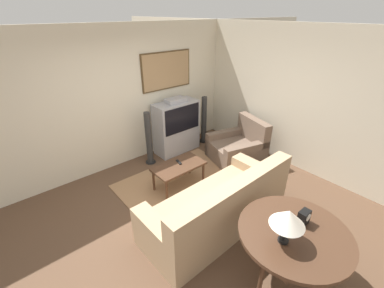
# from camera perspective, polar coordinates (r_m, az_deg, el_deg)

# --- Properties ---
(ground_plane) EXTENTS (12.00, 12.00, 0.00)m
(ground_plane) POSITION_cam_1_polar(r_m,az_deg,el_deg) (4.21, -0.88, -15.41)
(ground_plane) COLOR brown
(wall_back) EXTENTS (12.00, 0.10, 2.70)m
(wall_back) POSITION_cam_1_polar(r_m,az_deg,el_deg) (5.15, -16.32, 9.39)
(wall_back) COLOR beige
(wall_back) RESTS_ON ground_plane
(wall_right) EXTENTS (0.06, 12.00, 2.70)m
(wall_right) POSITION_cam_1_polar(r_m,az_deg,el_deg) (5.38, 21.42, 9.27)
(wall_right) COLOR beige
(wall_right) RESTS_ON ground_plane
(area_rug) EXTENTS (2.21, 1.81, 0.01)m
(area_rug) POSITION_cam_1_polar(r_m,az_deg,el_deg) (4.79, -1.31, -9.15)
(area_rug) COLOR #99704C
(area_rug) RESTS_ON ground_plane
(tv) EXTENTS (0.99, 0.46, 1.24)m
(tv) POSITION_cam_1_polar(r_m,az_deg,el_deg) (5.69, -3.46, 3.90)
(tv) COLOR #9E9EA3
(tv) RESTS_ON ground_plane
(couch) EXTENTS (2.25, 0.98, 0.95)m
(couch) POSITION_cam_1_polar(r_m,az_deg,el_deg) (3.85, 5.94, -13.97)
(couch) COLOR tan
(couch) RESTS_ON ground_plane
(armchair) EXTENTS (1.21, 1.15, 0.88)m
(armchair) POSITION_cam_1_polar(r_m,az_deg,el_deg) (5.54, 10.19, -0.83)
(armchair) COLOR brown
(armchair) RESTS_ON ground_plane
(coffee_table) EXTENTS (0.92, 0.49, 0.45)m
(coffee_table) POSITION_cam_1_polar(r_m,az_deg,el_deg) (4.56, -2.96, -5.30)
(coffee_table) COLOR #472D1E
(coffee_table) RESTS_ON ground_plane
(console_table) EXTENTS (1.20, 1.20, 0.77)m
(console_table) POSITION_cam_1_polar(r_m,az_deg,el_deg) (3.14, 21.74, -18.51)
(console_table) COLOR #472D1E
(console_table) RESTS_ON ground_plane
(table_lamp) EXTENTS (0.35, 0.35, 0.41)m
(table_lamp) POSITION_cam_1_polar(r_m,az_deg,el_deg) (2.75, 20.59, -15.18)
(table_lamp) COLOR black
(table_lamp) RESTS_ON console_table
(mantel_clock) EXTENTS (0.14, 0.10, 0.17)m
(mantel_clock) POSITION_cam_1_polar(r_m,az_deg,el_deg) (3.17, 23.60, -14.71)
(mantel_clock) COLOR black
(mantel_clock) RESTS_ON console_table
(remote) EXTENTS (0.08, 0.17, 0.02)m
(remote) POSITION_cam_1_polar(r_m,az_deg,el_deg) (4.60, -2.97, -4.02)
(remote) COLOR black
(remote) RESTS_ON coffee_table
(speaker_tower_left) EXTENTS (0.21, 0.21, 1.13)m
(speaker_tower_left) POSITION_cam_1_polar(r_m,az_deg,el_deg) (5.28, -9.58, 0.94)
(speaker_tower_left) COLOR black
(speaker_tower_left) RESTS_ON ground_plane
(speaker_tower_right) EXTENTS (0.21, 0.21, 1.13)m
(speaker_tower_right) POSITION_cam_1_polar(r_m,az_deg,el_deg) (6.12, 2.66, 5.12)
(speaker_tower_right) COLOR black
(speaker_tower_right) RESTS_ON ground_plane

